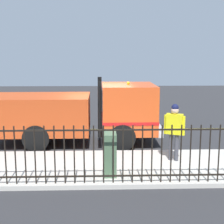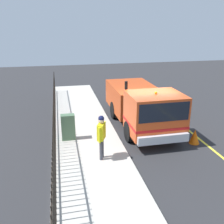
{
  "view_description": "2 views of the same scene",
  "coord_description": "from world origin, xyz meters",
  "px_view_note": "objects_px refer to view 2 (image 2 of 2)",
  "views": [
    {
      "loc": [
        12.62,
        0.07,
        3.48
      ],
      "look_at": [
        0.72,
        0.47,
        1.34
      ],
      "focal_mm": 53.17,
      "sensor_mm": 36.0,
      "label": 1
    },
    {
      "loc": [
        4.06,
        11.0,
        5.18
      ],
      "look_at": [
        1.73,
        0.13,
        1.24
      ],
      "focal_mm": 40.31,
      "sensor_mm": 36.0,
      "label": 2
    }
  ],
  "objects_px": {
    "worker_standing": "(101,133)",
    "utility_cabinet": "(68,127)",
    "work_truck": "(142,104)",
    "traffic_cone": "(195,137)"
  },
  "relations": [
    {
      "from": "work_truck",
      "to": "traffic_cone",
      "type": "height_order",
      "value": "work_truck"
    },
    {
      "from": "utility_cabinet",
      "to": "traffic_cone",
      "type": "distance_m",
      "value": 5.75
    },
    {
      "from": "work_truck",
      "to": "worker_standing",
      "type": "relative_size",
      "value": 3.58
    },
    {
      "from": "work_truck",
      "to": "traffic_cone",
      "type": "xyz_separation_m",
      "value": [
        -1.78,
        2.22,
        -0.96
      ]
    },
    {
      "from": "work_truck",
      "to": "worker_standing",
      "type": "bearing_deg",
      "value": 47.5
    },
    {
      "from": "worker_standing",
      "to": "utility_cabinet",
      "type": "relative_size",
      "value": 1.51
    },
    {
      "from": "work_truck",
      "to": "traffic_cone",
      "type": "distance_m",
      "value": 3.0
    },
    {
      "from": "work_truck",
      "to": "worker_standing",
      "type": "xyz_separation_m",
      "value": [
        2.61,
        2.89,
        -0.06
      ]
    },
    {
      "from": "utility_cabinet",
      "to": "traffic_cone",
      "type": "xyz_separation_m",
      "value": [
        -5.57,
        1.37,
        -0.39
      ]
    },
    {
      "from": "traffic_cone",
      "to": "work_truck",
      "type": "bearing_deg",
      "value": -51.3
    }
  ]
}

